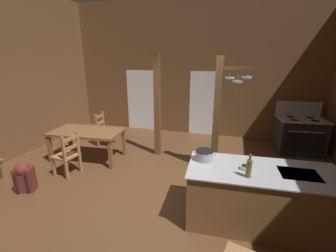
% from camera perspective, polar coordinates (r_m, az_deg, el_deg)
% --- Properties ---
extents(ground_plane, '(8.63, 8.20, 0.10)m').
position_cam_1_polar(ground_plane, '(4.50, -3.87, -16.93)').
color(ground_plane, brown).
extents(wall_back, '(8.63, 0.14, 4.21)m').
position_cam_1_polar(wall_back, '(7.40, 6.08, 14.13)').
color(wall_back, brown).
rests_on(wall_back, ground_plane).
extents(glazed_door_back_left, '(1.00, 0.01, 2.05)m').
position_cam_1_polar(glazed_door_back_left, '(7.96, -6.92, 6.47)').
color(glazed_door_back_left, white).
rests_on(glazed_door_back_left, ground_plane).
extents(glazed_panel_back_right, '(0.84, 0.01, 2.05)m').
position_cam_1_polar(glazed_panel_back_right, '(7.39, 8.71, 5.60)').
color(glazed_panel_back_right, white).
rests_on(glazed_panel_back_right, ground_plane).
extents(kitchen_island, '(2.21, 1.08, 0.90)m').
position_cam_1_polar(kitchen_island, '(3.80, 22.27, -16.36)').
color(kitchen_island, brown).
rests_on(kitchen_island, ground_plane).
extents(stove_range, '(1.22, 0.92, 1.32)m').
position_cam_1_polar(stove_range, '(6.94, 30.37, -2.00)').
color(stove_range, black).
rests_on(stove_range, ground_plane).
extents(support_post_with_pot_rack, '(0.69, 0.24, 2.56)m').
position_cam_1_polar(support_post_with_pot_rack, '(4.83, 12.89, 3.92)').
color(support_post_with_pot_rack, brown).
rests_on(support_post_with_pot_rack, ground_plane).
extents(support_post_center, '(0.14, 0.14, 2.56)m').
position_cam_1_polar(support_post_center, '(5.66, -2.73, 4.92)').
color(support_post_center, brown).
rests_on(support_post_center, ground_plane).
extents(dining_table, '(1.76, 1.02, 0.74)m').
position_cam_1_polar(dining_table, '(5.89, -19.87, -1.95)').
color(dining_table, brown).
rests_on(dining_table, ground_plane).
extents(ladderback_chair_near_window, '(0.46, 0.46, 0.95)m').
position_cam_1_polar(ladderback_chair_near_window, '(6.78, -15.79, -0.92)').
color(ladderback_chair_near_window, '#9E7044').
rests_on(ladderback_chair_near_window, ground_plane).
extents(ladderback_chair_by_post, '(0.50, 0.50, 0.95)m').
position_cam_1_polar(ladderback_chair_by_post, '(5.32, -24.16, -6.75)').
color(ladderback_chair_by_post, '#9E7044').
rests_on(ladderback_chair_by_post, ground_plane).
extents(backpack, '(0.38, 0.37, 0.60)m').
position_cam_1_polar(backpack, '(5.13, -32.70, -10.62)').
color(backpack, maroon).
rests_on(backpack, ground_plane).
extents(stockpot_on_counter, '(0.35, 0.28, 0.17)m').
position_cam_1_polar(stockpot_on_counter, '(3.62, 9.28, -7.33)').
color(stockpot_on_counter, '#A8AAB2').
rests_on(stockpot_on_counter, kitchen_island).
extents(mixing_bowl_on_counter, '(0.16, 0.16, 0.06)m').
position_cam_1_polar(mixing_bowl_on_counter, '(3.50, 19.17, -9.96)').
color(mixing_bowl_on_counter, silver).
rests_on(mixing_bowl_on_counter, kitchen_island).
extents(bottle_tall_on_counter, '(0.08, 0.08, 0.34)m').
position_cam_1_polar(bottle_tall_on_counter, '(3.26, 19.87, -10.04)').
color(bottle_tall_on_counter, brown).
rests_on(bottle_tall_on_counter, kitchen_island).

